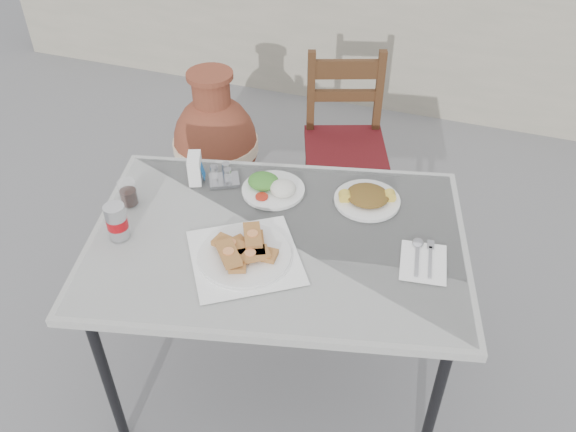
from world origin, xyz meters
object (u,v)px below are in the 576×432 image
(salad_chopped_plate, at_px, (367,197))
(condiment_caddy, at_px, (224,177))
(pide_plate, at_px, (245,250))
(napkin_holder, at_px, (195,168))
(soda_can, at_px, (117,221))
(cafe_table, at_px, (278,248))
(terracotta_urn, at_px, (216,145))
(chair, at_px, (345,143))
(salad_rice_plate, at_px, (273,187))
(cola_glass, at_px, (128,194))

(salad_chopped_plate, bearing_deg, condiment_caddy, -173.89)
(pide_plate, distance_m, napkin_holder, 0.50)
(soda_can, bearing_deg, pide_plate, 4.90)
(cafe_table, height_order, salad_chopped_plate, salad_chopped_plate)
(soda_can, xyz_separation_m, terracotta_urn, (-0.21, 1.24, -0.50))
(soda_can, distance_m, terracotta_urn, 1.35)
(chair, distance_m, terracotta_urn, 0.73)
(cafe_table, distance_m, chair, 1.19)
(salad_chopped_plate, distance_m, napkin_holder, 0.68)
(pide_plate, bearing_deg, salad_rice_plate, 95.51)
(salad_chopped_plate, xyz_separation_m, terracotta_urn, (-1.00, 0.77, -0.45))
(cafe_table, height_order, napkin_holder, napkin_holder)
(soda_can, height_order, terracotta_urn, soda_can)
(pide_plate, height_order, napkin_holder, napkin_holder)
(napkin_holder, bearing_deg, salad_rice_plate, -15.66)
(napkin_holder, xyz_separation_m, chair, (0.38, 0.95, -0.39))
(soda_can, distance_m, napkin_holder, 0.41)
(soda_can, bearing_deg, cafe_table, 18.56)
(soda_can, height_order, condiment_caddy, soda_can)
(condiment_caddy, bearing_deg, pide_plate, -57.33)
(cafe_table, distance_m, salad_chopped_plate, 0.40)
(pide_plate, xyz_separation_m, salad_chopped_plate, (0.33, 0.43, -0.01))
(salad_chopped_plate, distance_m, soda_can, 0.92)
(cafe_table, height_order, chair, chair)
(salad_rice_plate, relative_size, cola_glass, 2.49)
(salad_rice_plate, bearing_deg, pide_plate, -84.49)
(pide_plate, height_order, salad_rice_plate, pide_plate)
(salad_chopped_plate, height_order, cola_glass, cola_glass)
(soda_can, bearing_deg, napkin_holder, 73.63)
(salad_rice_plate, bearing_deg, cafe_table, -66.46)
(soda_can, relative_size, terracotta_urn, 0.16)
(cola_glass, bearing_deg, condiment_caddy, 39.34)
(pide_plate, height_order, chair, chair)
(salad_chopped_plate, xyz_separation_m, soda_can, (-0.79, -0.47, 0.05))
(cafe_table, xyz_separation_m, salad_chopped_plate, (0.26, 0.30, 0.08))
(pide_plate, bearing_deg, salad_chopped_plate, 53.01)
(napkin_holder, xyz_separation_m, condiment_caddy, (0.11, 0.02, -0.03))
(salad_rice_plate, distance_m, soda_can, 0.60)
(cafe_table, bearing_deg, pide_plate, -116.20)
(salad_rice_plate, height_order, terracotta_urn, salad_rice_plate)
(pide_plate, xyz_separation_m, cola_glass, (-0.53, 0.14, 0.01))
(salad_rice_plate, bearing_deg, soda_can, -135.50)
(cafe_table, xyz_separation_m, cola_glass, (-0.60, -0.00, 0.10))
(salad_chopped_plate, distance_m, chair, 0.98)
(cola_glass, bearing_deg, chair, 64.16)
(cafe_table, height_order, cola_glass, cola_glass)
(pide_plate, bearing_deg, terracotta_urn, 119.41)
(soda_can, bearing_deg, cola_glass, 109.26)
(cola_glass, distance_m, napkin_holder, 0.28)
(salad_chopped_plate, height_order, napkin_holder, napkin_holder)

